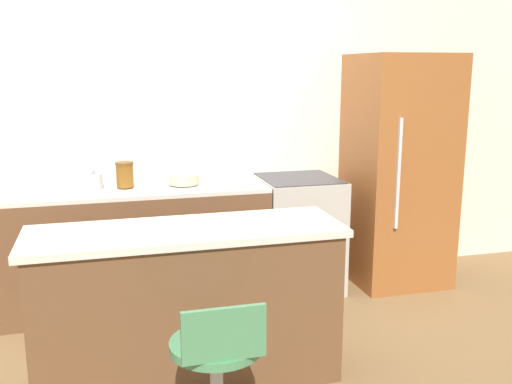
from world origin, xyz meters
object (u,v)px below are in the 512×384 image
at_px(oven_range, 298,233).
at_px(kettle, 89,179).
at_px(mixing_bowl, 184,179).
at_px(stool_chair, 218,375).
at_px(refrigerator, 398,171).

relative_size(oven_range, kettle, 4.63).
relative_size(oven_range, mixing_bowl, 3.98).
bearing_deg(stool_chair, kettle, 106.90).
bearing_deg(stool_chair, mixing_bowl, 86.23).
bearing_deg(oven_range, refrigerator, -2.52).
relative_size(refrigerator, mixing_bowl, 8.16).
bearing_deg(kettle, refrigerator, -0.70).
relative_size(kettle, mixing_bowl, 0.86).
relative_size(stool_chair, mixing_bowl, 3.40).
height_order(refrigerator, stool_chair, refrigerator).
relative_size(oven_range, refrigerator, 0.49).
bearing_deg(kettle, oven_range, 0.27).
bearing_deg(refrigerator, oven_range, 177.48).
bearing_deg(stool_chair, oven_range, 60.71).
height_order(refrigerator, kettle, refrigerator).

